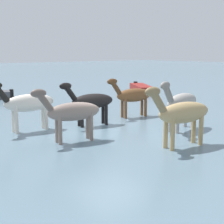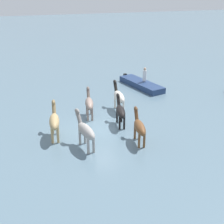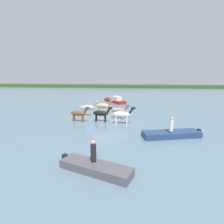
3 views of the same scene
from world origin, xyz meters
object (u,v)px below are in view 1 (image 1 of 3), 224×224
at_px(horse_dun_straggler, 72,112).
at_px(boat_tender_starboard, 141,89).
at_px(horse_gray_outer, 181,102).
at_px(horse_chestnut_trailing, 182,113).
at_px(horse_dark_mare, 27,103).
at_px(horse_lead, 91,101).
at_px(horse_pinto_flank, 133,95).

height_order(horse_dun_straggler, boat_tender_starboard, horse_dun_straggler).
distance_m(horse_gray_outer, horse_chestnut_trailing, 2.29).
xyz_separation_m(horse_dark_mare, horse_lead, (-2.41, 0.70, -0.08)).
height_order(horse_chestnut_trailing, boat_tender_starboard, horse_chestnut_trailing).
bearing_deg(horse_dark_mare, horse_gray_outer, 146.06).
relative_size(horse_dun_straggler, horse_gray_outer, 0.94).
bearing_deg(horse_chestnut_trailing, horse_lead, -76.11).
height_order(horse_lead, boat_tender_starboard, horse_lead).
relative_size(horse_gray_outer, horse_chestnut_trailing, 0.99).
height_order(horse_dun_straggler, horse_dark_mare, horse_dark_mare).
bearing_deg(horse_chestnut_trailing, boat_tender_starboard, -121.08).
bearing_deg(boat_tender_starboard, horse_dun_straggler, -23.48).
relative_size(horse_gray_outer, boat_tender_starboard, 0.69).
distance_m(horse_dun_straggler, horse_pinto_flank, 4.83).
xyz_separation_m(horse_pinto_flank, horse_chestnut_trailing, (2.06, 4.58, 0.09)).
bearing_deg(boat_tender_starboard, horse_dark_mare, -32.37).
xyz_separation_m(horse_gray_outer, horse_chestnut_trailing, (1.74, 1.49, 0.01)).
relative_size(horse_chestnut_trailing, boat_tender_starboard, 0.70).
relative_size(horse_lead, horse_gray_outer, 0.92).
bearing_deg(horse_pinto_flank, horse_dark_mare, 4.17).
xyz_separation_m(horse_lead, boat_tender_starboard, (-9.81, -7.35, -0.84)).
height_order(horse_dark_mare, horse_gray_outer, horse_gray_outer).
height_order(horse_pinto_flank, horse_gray_outer, horse_gray_outer).
height_order(horse_dark_mare, horse_lead, horse_dark_mare).
distance_m(horse_pinto_flank, boat_tender_starboard, 10.18).
height_order(horse_pinto_flank, horse_dark_mare, horse_dark_mare).
height_order(horse_pinto_flank, boat_tender_starboard, horse_pinto_flank).
relative_size(horse_dark_mare, horse_lead, 1.07).
distance_m(horse_lead, horse_gray_outer, 3.57).
distance_m(horse_pinto_flank, horse_lead, 2.55).
xyz_separation_m(horse_gray_outer, boat_tender_starboard, (-7.60, -10.15, -0.92)).
xyz_separation_m(horse_pinto_flank, boat_tender_starboard, (-7.28, -7.07, -0.84)).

